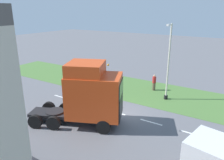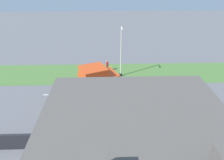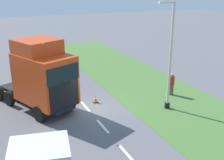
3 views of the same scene
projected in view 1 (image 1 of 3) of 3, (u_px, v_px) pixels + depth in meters
ground_plane at (123, 114)px, 18.20m from camera, size 120.00×120.00×0.00m
grass_verge at (151, 92)px, 23.02m from camera, size 7.00×44.00×0.01m
lane_markings at (116, 112)px, 18.55m from camera, size 0.16×14.60×0.00m
lorry_cab at (91, 95)px, 15.92m from camera, size 5.07×7.21×4.95m
lamp_post at (168, 67)px, 20.22m from camera, size 1.30×0.36×7.18m
pedestrian at (154, 83)px, 23.37m from camera, size 0.39×0.39×1.75m
traffic_cone_lead at (118, 105)px, 19.35m from camera, size 0.36×0.36×0.58m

